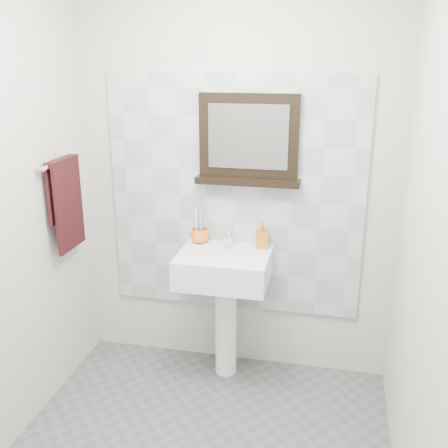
# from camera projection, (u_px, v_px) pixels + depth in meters

# --- Properties ---
(back_wall) EXTENTS (2.00, 0.01, 2.50)m
(back_wall) POSITION_uv_depth(u_px,v_px,m) (235.00, 181.00, 3.25)
(back_wall) COLOR #BAB8B1
(back_wall) RESTS_ON ground
(front_wall) EXTENTS (2.00, 0.01, 2.50)m
(front_wall) POSITION_uv_depth(u_px,v_px,m) (48.00, 397.00, 1.21)
(front_wall) COLOR #BAB8B1
(front_wall) RESTS_ON ground
(right_wall) EXTENTS (0.01, 2.20, 2.50)m
(right_wall) POSITION_uv_depth(u_px,v_px,m) (432.00, 259.00, 2.03)
(right_wall) COLOR #BAB8B1
(right_wall) RESTS_ON ground
(splashback) EXTENTS (1.60, 0.02, 1.50)m
(splashback) POSITION_uv_depth(u_px,v_px,m) (234.00, 197.00, 3.27)
(splashback) COLOR #ABB5BA
(splashback) RESTS_ON back_wall
(pedestal_sink) EXTENTS (0.55, 0.44, 0.96)m
(pedestal_sink) POSITION_uv_depth(u_px,v_px,m) (224.00, 280.00, 3.22)
(pedestal_sink) COLOR white
(pedestal_sink) RESTS_ON ground
(toothbrush_cup) EXTENTS (0.13, 0.13, 0.09)m
(toothbrush_cup) POSITION_uv_depth(u_px,v_px,m) (200.00, 236.00, 3.32)
(toothbrush_cup) COLOR orange
(toothbrush_cup) RESTS_ON pedestal_sink
(toothbrushes) EXTENTS (0.05, 0.04, 0.21)m
(toothbrushes) POSITION_uv_depth(u_px,v_px,m) (199.00, 224.00, 3.30)
(toothbrushes) COLOR white
(toothbrushes) RESTS_ON toothbrush_cup
(soap_dispenser) EXTENTS (0.08, 0.08, 0.16)m
(soap_dispenser) POSITION_uv_depth(u_px,v_px,m) (262.00, 235.00, 3.22)
(soap_dispenser) COLOR #B34515
(soap_dispenser) RESTS_ON pedestal_sink
(framed_mirror) EXTENTS (0.64, 0.11, 0.54)m
(framed_mirror) POSITION_uv_depth(u_px,v_px,m) (249.00, 142.00, 3.12)
(framed_mirror) COLOR black
(framed_mirror) RESTS_ON back_wall
(towel_bar) EXTENTS (0.07, 0.40, 0.03)m
(towel_bar) POSITION_uv_depth(u_px,v_px,m) (61.00, 162.00, 3.03)
(towel_bar) COLOR silver
(towel_bar) RESTS_ON left_wall
(hand_towel) EXTENTS (0.06, 0.30, 0.55)m
(hand_towel) POSITION_uv_depth(u_px,v_px,m) (65.00, 197.00, 3.09)
(hand_towel) COLOR black
(hand_towel) RESTS_ON towel_bar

